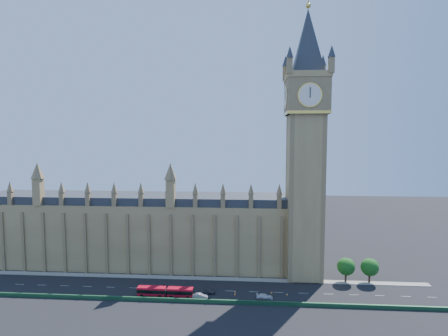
# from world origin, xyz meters

# --- Properties ---
(ground) EXTENTS (400.00, 400.00, 0.00)m
(ground) POSITION_xyz_m (0.00, 0.00, 0.00)
(ground) COLOR black
(ground) RESTS_ON ground
(palace_westminster) EXTENTS (120.00, 20.00, 28.00)m
(palace_westminster) POSITION_xyz_m (-25.00, 22.00, 13.86)
(palace_westminster) COLOR #977649
(palace_westminster) RESTS_ON ground
(elizabeth_tower) EXTENTS (20.59, 20.59, 105.00)m
(elizabeth_tower) POSITION_xyz_m (38.00, 13.99, 54.56)
(elizabeth_tower) COLOR #977649
(elizabeth_tower) RESTS_ON ground
(bridge_parapet) EXTENTS (160.00, 0.60, 1.20)m
(bridge_parapet) POSITION_xyz_m (0.00, -9.00, 0.60)
(bridge_parapet) COLOR #1E4C2D
(bridge_parapet) RESTS_ON ground
(kerb_north) EXTENTS (160.00, 3.00, 0.16)m
(kerb_north) POSITION_xyz_m (0.00, 9.50, 0.08)
(kerb_north) COLOR gray
(kerb_north) RESTS_ON ground
(tree_east_near) EXTENTS (6.00, 6.00, 8.50)m
(tree_east_near) POSITION_xyz_m (52.22, 10.08, 5.64)
(tree_east_near) COLOR #382619
(tree_east_near) RESTS_ON ground
(tree_east_far) EXTENTS (6.00, 6.00, 8.50)m
(tree_east_far) POSITION_xyz_m (60.22, 10.08, 5.64)
(tree_east_far) COLOR #382619
(tree_east_far) RESTS_ON ground
(red_bus) EXTENTS (17.74, 3.11, 3.01)m
(red_bus) POSITION_xyz_m (-7.93, -5.57, 1.58)
(red_bus) COLOR #B70C22
(red_bus) RESTS_ON ground
(car_grey) EXTENTS (4.71, 2.36, 1.54)m
(car_grey) POSITION_xyz_m (5.29, -2.34, 0.77)
(car_grey) COLOR #42434A
(car_grey) RESTS_ON ground
(car_silver) EXTENTS (4.96, 2.04, 1.60)m
(car_silver) POSITION_xyz_m (3.27, -5.96, 0.80)
(car_silver) COLOR #A1A3A9
(car_silver) RESTS_ON ground
(car_white) EXTENTS (5.10, 2.19, 1.46)m
(car_white) POSITION_xyz_m (23.34, -4.90, 0.73)
(car_white) COLOR white
(car_white) RESTS_ON ground
(cone_a) EXTENTS (0.52, 0.52, 0.73)m
(cone_a) POSITION_xyz_m (14.00, -1.25, 0.36)
(cone_a) COLOR black
(cone_a) RESTS_ON ground
(cone_b) EXTENTS (0.46, 0.46, 0.68)m
(cone_b) POSITION_xyz_m (30.50, -2.16, 0.33)
(cone_b) COLOR black
(cone_b) RESTS_ON ground
(cone_c) EXTENTS (0.63, 0.63, 0.80)m
(cone_c) POSITION_xyz_m (25.72, -1.20, 0.39)
(cone_c) COLOR black
(cone_c) RESTS_ON ground
(cone_d) EXTENTS (0.46, 0.46, 0.72)m
(cone_d) POSITION_xyz_m (14.00, -3.22, 0.36)
(cone_d) COLOR black
(cone_d) RESTS_ON ground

